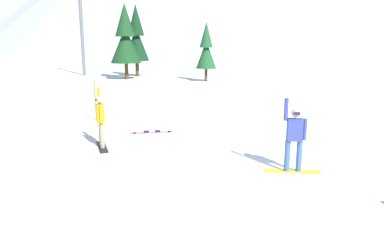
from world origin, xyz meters
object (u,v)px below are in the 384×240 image
(snowboarder_foreground, at_px, (294,138))
(pine_tree_leaning, at_px, (125,38))
(snowboarder_midground, at_px, (101,120))
(pine_tree_tall, at_px, (136,37))
(loose_snowboard_near_left, at_px, (152,132))
(pine_tree_young, at_px, (206,49))
(trail_marker_pole, at_px, (95,101))
(ski_lift_tower, at_px, (81,12))

(snowboarder_foreground, height_order, pine_tree_leaning, pine_tree_leaning)
(snowboarder_midground, relative_size, pine_tree_tall, 0.27)
(snowboarder_foreground, distance_m, loose_snowboard_near_left, 6.29)
(snowboarder_foreground, height_order, pine_tree_tall, pine_tree_tall)
(pine_tree_tall, bearing_deg, pine_tree_young, -27.36)
(loose_snowboard_near_left, xyz_separation_m, pine_tree_young, (-0.05, 19.85, 2.92))
(snowboarder_midground, bearing_deg, pine_tree_tall, 104.36)
(loose_snowboard_near_left, relative_size, pine_tree_young, 0.32)
(trail_marker_pole, bearing_deg, ski_lift_tower, 115.95)
(loose_snowboard_near_left, bearing_deg, pine_tree_leaning, 111.07)
(pine_tree_young, bearing_deg, ski_lift_tower, 163.05)
(snowboarder_midground, relative_size, pine_tree_leaning, 0.28)
(pine_tree_tall, bearing_deg, trail_marker_pole, -77.86)
(loose_snowboard_near_left, height_order, pine_tree_leaning, pine_tree_leaning)
(pine_tree_leaning, bearing_deg, loose_snowboard_near_left, -68.93)
(snowboarder_midground, xyz_separation_m, pine_tree_tall, (-6.68, 26.10, 3.09))
(ski_lift_tower, bearing_deg, snowboarder_midground, -64.13)
(snowboarder_midground, bearing_deg, snowboarder_foreground, -13.82)
(pine_tree_tall, bearing_deg, ski_lift_tower, 178.22)
(snowboarder_midground, relative_size, pine_tree_young, 0.38)
(pine_tree_young, distance_m, ski_lift_tower, 14.97)
(pine_tree_young, bearing_deg, snowboarder_foreground, -77.95)
(trail_marker_pole, height_order, pine_tree_leaning, pine_tree_leaning)
(snowboarder_midground, xyz_separation_m, trail_marker_pole, (-1.94, 4.08, -0.05))
(trail_marker_pole, xyz_separation_m, pine_tree_leaning, (-4.81, 18.73, 3.01))
(snowboarder_midground, distance_m, pine_tree_young, 22.18)
(pine_tree_tall, bearing_deg, snowboarder_foreground, -65.07)
(trail_marker_pole, distance_m, ski_lift_tower, 25.36)
(pine_tree_leaning, height_order, ski_lift_tower, ski_lift_tower)
(loose_snowboard_near_left, bearing_deg, trail_marker_pole, 149.12)
(pine_tree_leaning, bearing_deg, pine_tree_tall, 88.66)
(snowboarder_midground, distance_m, trail_marker_pole, 4.52)
(snowboarder_midground, distance_m, pine_tree_tall, 27.12)
(ski_lift_tower, bearing_deg, pine_tree_leaning, -30.13)
(snowboarder_foreground, relative_size, pine_tree_leaning, 0.29)
(snowboarder_midground, height_order, ski_lift_tower, ski_lift_tower)
(snowboarder_midground, distance_m, loose_snowboard_near_left, 2.68)
(pine_tree_leaning, xyz_separation_m, ski_lift_tower, (-5.99, 3.48, 2.74))
(snowboarder_foreground, relative_size, pine_tree_tall, 0.28)
(pine_tree_young, height_order, ski_lift_tower, ski_lift_tower)
(loose_snowboard_near_left, bearing_deg, snowboarder_foreground, -36.81)
(trail_marker_pole, relative_size, ski_lift_tower, 0.15)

